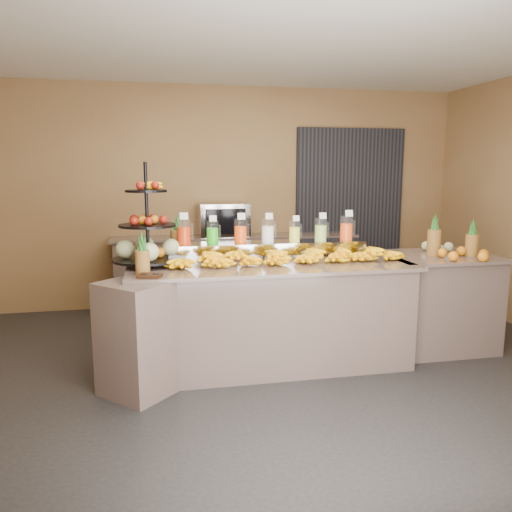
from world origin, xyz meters
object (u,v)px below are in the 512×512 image
object	(u,v)px
condiment_caddy	(150,276)
right_fruit_pile	(457,249)
oven_warmer	(223,220)
pitcher_tray	(268,250)
banana_heap	(290,255)
fruit_stand	(153,239)

from	to	relation	value
condiment_caddy	right_fruit_pile	xyz separation A→B (m)	(2.85, 0.36, 0.07)
oven_warmer	pitcher_tray	bearing A→B (deg)	-85.14
right_fruit_pile	pitcher_tray	bearing A→B (deg)	169.24
right_fruit_pile	condiment_caddy	bearing A→B (deg)	-172.87
pitcher_tray	banana_heap	size ratio (longest dim) A/B	0.87
pitcher_tray	banana_heap	distance (m)	0.35
banana_heap	oven_warmer	xyz separation A→B (m)	(-0.32, 1.99, 0.13)
banana_heap	right_fruit_pile	distance (m)	1.63
condiment_caddy	oven_warmer	world-z (taller)	oven_warmer
right_fruit_pile	oven_warmer	xyz separation A→B (m)	(-1.96, 2.00, 0.13)
fruit_stand	right_fruit_pile	size ratio (longest dim) A/B	1.88
fruit_stand	right_fruit_pile	bearing A→B (deg)	-18.14
oven_warmer	fruit_stand	bearing A→B (deg)	-117.30
banana_heap	condiment_caddy	distance (m)	1.27
oven_warmer	right_fruit_pile	bearing A→B (deg)	-47.49
banana_heap	oven_warmer	distance (m)	2.02
banana_heap	oven_warmer	bearing A→B (deg)	99.24
right_fruit_pile	oven_warmer	size ratio (longest dim) A/B	0.77
pitcher_tray	condiment_caddy	xyz separation A→B (m)	(-1.09, -0.69, -0.06)
pitcher_tray	fruit_stand	size ratio (longest dim) A/B	2.09
pitcher_tray	condiment_caddy	size ratio (longest dim) A/B	10.87
condiment_caddy	right_fruit_pile	size ratio (longest dim) A/B	0.36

